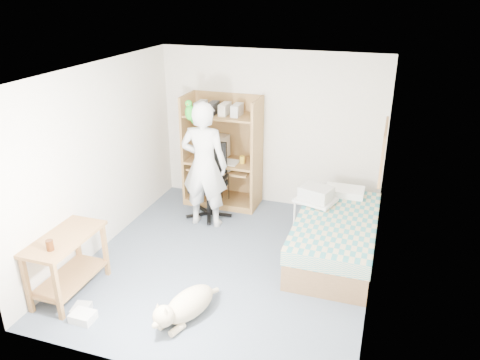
% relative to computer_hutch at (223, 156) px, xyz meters
% --- Properties ---
extents(floor, '(4.00, 4.00, 0.00)m').
position_rel_computer_hutch_xyz_m(floor, '(0.70, -1.74, -0.82)').
color(floor, '#495364').
rests_on(floor, ground).
extents(wall_back, '(3.60, 0.02, 2.50)m').
position_rel_computer_hutch_xyz_m(wall_back, '(0.70, 0.26, 0.43)').
color(wall_back, beige).
rests_on(wall_back, floor).
extents(wall_right, '(0.02, 4.00, 2.50)m').
position_rel_computer_hutch_xyz_m(wall_right, '(2.50, -1.74, 0.43)').
color(wall_right, beige).
rests_on(wall_right, floor).
extents(wall_left, '(0.02, 4.00, 2.50)m').
position_rel_computer_hutch_xyz_m(wall_left, '(-1.10, -1.74, 0.43)').
color(wall_left, beige).
rests_on(wall_left, floor).
extents(ceiling, '(3.60, 4.00, 0.02)m').
position_rel_computer_hutch_xyz_m(ceiling, '(0.70, -1.74, 1.68)').
color(ceiling, white).
rests_on(ceiling, wall_back).
extents(computer_hutch, '(1.20, 0.63, 1.80)m').
position_rel_computer_hutch_xyz_m(computer_hutch, '(0.00, 0.00, 0.00)').
color(computer_hutch, brown).
rests_on(computer_hutch, floor).
extents(bed, '(1.02, 2.02, 0.66)m').
position_rel_computer_hutch_xyz_m(bed, '(2.00, -1.12, -0.53)').
color(bed, brown).
rests_on(bed, floor).
extents(side_desk, '(0.50, 1.00, 0.75)m').
position_rel_computer_hutch_xyz_m(side_desk, '(-0.85, -2.94, -0.33)').
color(side_desk, brown).
rests_on(side_desk, floor).
extents(corkboard, '(0.04, 0.94, 0.66)m').
position_rel_computer_hutch_xyz_m(corkboard, '(2.47, -0.84, 0.63)').
color(corkboard, '#976B43').
rests_on(corkboard, wall_right).
extents(office_chair, '(0.64, 0.64, 1.14)m').
position_rel_computer_hutch_xyz_m(office_chair, '(-0.05, -0.50, -0.41)').
color(office_chair, black).
rests_on(office_chair, floor).
extents(person, '(0.72, 0.49, 1.90)m').
position_rel_computer_hutch_xyz_m(person, '(0.00, -0.82, 0.13)').
color(person, silver).
rests_on(person, floor).
extents(parrot, '(0.14, 0.24, 0.38)m').
position_rel_computer_hutch_xyz_m(parrot, '(-0.19, -0.80, 0.92)').
color(parrot, '#179716').
rests_on(parrot, person).
extents(dog, '(0.54, 0.98, 0.38)m').
position_rel_computer_hutch_xyz_m(dog, '(0.64, -2.94, -0.65)').
color(dog, '#CBB188').
rests_on(dog, floor).
extents(printer_cart, '(0.62, 0.55, 0.62)m').
position_rel_computer_hutch_xyz_m(printer_cart, '(1.65, -0.74, -0.41)').
color(printer_cart, silver).
rests_on(printer_cart, floor).
extents(printer, '(0.50, 0.43, 0.18)m').
position_rel_computer_hutch_xyz_m(printer, '(1.65, -0.74, -0.11)').
color(printer, '#B0B1AC').
rests_on(printer, printer_cart).
extents(crt_monitor, '(0.43, 0.45, 0.36)m').
position_rel_computer_hutch_xyz_m(crt_monitor, '(-0.16, 0.01, 0.13)').
color(crt_monitor, beige).
rests_on(crt_monitor, computer_hutch).
extents(keyboard, '(0.47, 0.22, 0.03)m').
position_rel_computer_hutch_xyz_m(keyboard, '(-0.02, -0.16, -0.15)').
color(keyboard, beige).
rests_on(keyboard, computer_hutch).
extents(pencil_cup, '(0.08, 0.08, 0.12)m').
position_rel_computer_hutch_xyz_m(pencil_cup, '(0.35, -0.09, -0.00)').
color(pencil_cup, gold).
rests_on(pencil_cup, computer_hutch).
extents(drink_glass, '(0.08, 0.08, 0.12)m').
position_rel_computer_hutch_xyz_m(drink_glass, '(-0.80, -3.22, -0.01)').
color(drink_glass, '#3D1C09').
rests_on(drink_glass, side_desk).
extents(floor_box_a, '(0.25, 0.20, 0.10)m').
position_rel_computer_hutch_xyz_m(floor_box_a, '(-0.41, -3.34, -0.77)').
color(floor_box_a, silver).
rests_on(floor_box_a, floor).
extents(floor_box_b, '(0.22, 0.25, 0.08)m').
position_rel_computer_hutch_xyz_m(floor_box_b, '(-0.52, -3.23, -0.78)').
color(floor_box_b, '#B3B3AE').
rests_on(floor_box_b, floor).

